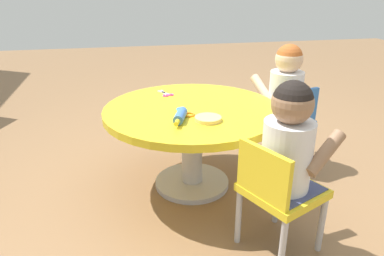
{
  "coord_description": "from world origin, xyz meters",
  "views": [
    {
      "loc": [
        -1.85,
        0.37,
        1.15
      ],
      "look_at": [
        0.0,
        0.0,
        0.37
      ],
      "focal_mm": 33.66,
      "sensor_mm": 36.0,
      "label": 1
    }
  ],
  "objects_px": {
    "child_chair_left": "(277,191)",
    "craft_scissors": "(166,94)",
    "rolling_pin": "(180,116)",
    "seated_child_left": "(289,141)",
    "craft_table": "(192,125)",
    "seated_child_right": "(286,85)",
    "child_chair_right": "(286,121)"
  },
  "relations": [
    {
      "from": "child_chair_left",
      "to": "craft_scissors",
      "type": "bearing_deg",
      "value": 21.81
    },
    {
      "from": "craft_table",
      "to": "seated_child_right",
      "type": "xyz_separation_m",
      "value": [
        0.19,
        -0.64,
        0.14
      ]
    },
    {
      "from": "craft_table",
      "to": "seated_child_right",
      "type": "height_order",
      "value": "seated_child_right"
    },
    {
      "from": "seated_child_left",
      "to": "craft_scissors",
      "type": "relative_size",
      "value": 3.58
    },
    {
      "from": "seated_child_left",
      "to": "rolling_pin",
      "type": "height_order",
      "value": "seated_child_left"
    },
    {
      "from": "craft_table",
      "to": "child_chair_left",
      "type": "xyz_separation_m",
      "value": [
        -0.62,
        -0.25,
        -0.08
      ]
    },
    {
      "from": "seated_child_right",
      "to": "craft_table",
      "type": "bearing_deg",
      "value": 106.58
    },
    {
      "from": "seated_child_left",
      "to": "seated_child_right",
      "type": "bearing_deg",
      "value": -24.12
    },
    {
      "from": "seated_child_right",
      "to": "rolling_pin",
      "type": "bearing_deg",
      "value": 116.88
    },
    {
      "from": "child_chair_left",
      "to": "craft_scissors",
      "type": "distance_m",
      "value": 0.98
    },
    {
      "from": "seated_child_right",
      "to": "child_chair_left",
      "type": "bearing_deg",
      "value": 154.22
    },
    {
      "from": "craft_table",
      "to": "craft_scissors",
      "type": "height_order",
      "value": "craft_scissors"
    },
    {
      "from": "seated_child_left",
      "to": "craft_table",
      "type": "bearing_deg",
      "value": 25.18
    },
    {
      "from": "child_chair_left",
      "to": "seated_child_left",
      "type": "height_order",
      "value": "seated_child_left"
    },
    {
      "from": "craft_table",
      "to": "rolling_pin",
      "type": "relative_size",
      "value": 4.38
    },
    {
      "from": "seated_child_left",
      "to": "rolling_pin",
      "type": "distance_m",
      "value": 0.57
    },
    {
      "from": "child_chair_left",
      "to": "craft_scissors",
      "type": "xyz_separation_m",
      "value": [
        0.89,
        0.36,
        0.19
      ]
    },
    {
      "from": "child_chair_left",
      "to": "child_chair_right",
      "type": "bearing_deg",
      "value": -27.53
    },
    {
      "from": "child_chair_left",
      "to": "rolling_pin",
      "type": "distance_m",
      "value": 0.6
    },
    {
      "from": "seated_child_right",
      "to": "rolling_pin",
      "type": "relative_size",
      "value": 2.28
    },
    {
      "from": "rolling_pin",
      "to": "child_chair_left",
      "type": "bearing_deg",
      "value": -141.84
    },
    {
      "from": "seated_child_left",
      "to": "child_chair_right",
      "type": "xyz_separation_m",
      "value": [
        0.76,
        -0.37,
        -0.23
      ]
    },
    {
      "from": "child_chair_left",
      "to": "seated_child_left",
      "type": "relative_size",
      "value": 1.05
    },
    {
      "from": "child_chair_right",
      "to": "seated_child_right",
      "type": "xyz_separation_m",
      "value": [
        0.04,
        0.01,
        0.23
      ]
    },
    {
      "from": "seated_child_left",
      "to": "rolling_pin",
      "type": "bearing_deg",
      "value": 42.07
    },
    {
      "from": "craft_table",
      "to": "craft_scissors",
      "type": "bearing_deg",
      "value": 21.9
    },
    {
      "from": "craft_table",
      "to": "seated_child_left",
      "type": "xyz_separation_m",
      "value": [
        -0.61,
        -0.29,
        0.14
      ]
    },
    {
      "from": "seated_child_right",
      "to": "rolling_pin",
      "type": "xyz_separation_m",
      "value": [
        -0.37,
        0.74,
        -0.02
      ]
    },
    {
      "from": "child_chair_left",
      "to": "seated_child_right",
      "type": "distance_m",
      "value": 0.93
    },
    {
      "from": "seated_child_right",
      "to": "craft_scissors",
      "type": "relative_size",
      "value": 3.58
    },
    {
      "from": "child_chair_left",
      "to": "craft_scissors",
      "type": "height_order",
      "value": "child_chair_left"
    },
    {
      "from": "seated_child_left",
      "to": "child_chair_right",
      "type": "relative_size",
      "value": 0.95
    }
  ]
}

